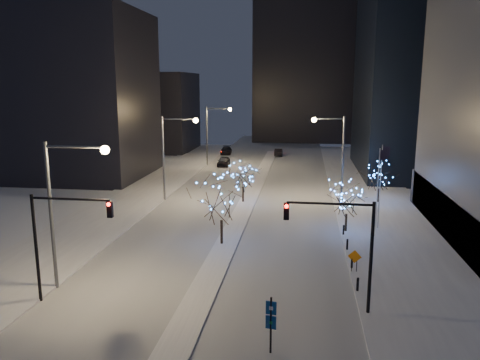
% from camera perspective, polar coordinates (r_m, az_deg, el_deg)
% --- Properties ---
extents(ground, '(160.00, 160.00, 0.00)m').
position_cam_1_polar(ground, '(29.80, -5.69, -15.61)').
color(ground, silver).
rests_on(ground, ground).
extents(road, '(20.00, 130.00, 0.02)m').
position_cam_1_polar(road, '(62.57, 1.78, -1.00)').
color(road, silver).
rests_on(road, ground).
extents(median, '(2.00, 80.00, 0.15)m').
position_cam_1_polar(median, '(57.72, 1.25, -2.00)').
color(median, silver).
rests_on(median, ground).
extents(east_sidewalk, '(10.00, 90.00, 0.15)m').
position_cam_1_polar(east_sidewalk, '(48.46, 17.80, -5.21)').
color(east_sidewalk, silver).
rests_on(east_sidewalk, ground).
extents(west_sidewalk, '(8.00, 90.00, 0.15)m').
position_cam_1_polar(west_sidewalk, '(51.89, -15.66, -3.99)').
color(west_sidewalk, silver).
rests_on(west_sidewalk, ground).
extents(filler_west_near, '(22.00, 18.00, 24.00)m').
position_cam_1_polar(filler_west_near, '(74.24, -20.06, 9.63)').
color(filler_west_near, black).
rests_on(filler_west_near, ground).
extents(filler_west_far, '(18.00, 16.00, 16.00)m').
position_cam_1_polar(filler_west_far, '(101.25, -10.94, 8.16)').
color(filler_west_far, black).
rests_on(filler_west_far, ground).
extents(horizon_block, '(24.00, 14.00, 42.00)m').
position_cam_1_polar(horizon_block, '(117.99, 7.91, 15.03)').
color(horizon_block, black).
rests_on(horizon_block, ground).
extents(street_lamp_w_near, '(4.40, 0.56, 10.00)m').
position_cam_1_polar(street_lamp_w_near, '(32.50, -20.59, -1.79)').
color(street_lamp_w_near, '#595E66').
rests_on(street_lamp_w_near, ground).
extents(street_lamp_w_mid, '(4.40, 0.56, 10.00)m').
position_cam_1_polar(street_lamp_w_mid, '(55.39, -8.33, 4.07)').
color(street_lamp_w_mid, '#595E66').
rests_on(street_lamp_w_mid, ground).
extents(street_lamp_w_far, '(4.40, 0.56, 10.00)m').
position_cam_1_polar(street_lamp_w_far, '(79.57, -3.32, 6.40)').
color(street_lamp_w_far, '#595E66').
rests_on(street_lamp_w_far, ground).
extents(street_lamp_east, '(3.90, 0.56, 10.00)m').
position_cam_1_polar(street_lamp_east, '(56.32, 11.55, 4.03)').
color(street_lamp_east, '#595E66').
rests_on(street_lamp_east, ground).
extents(traffic_signal_west, '(5.26, 0.43, 7.00)m').
position_cam_1_polar(traffic_signal_west, '(31.01, -21.30, -5.79)').
color(traffic_signal_west, black).
rests_on(traffic_signal_west, ground).
extents(traffic_signal_east, '(5.26, 0.43, 7.00)m').
position_cam_1_polar(traffic_signal_east, '(28.27, 12.65, -6.91)').
color(traffic_signal_east, black).
rests_on(traffic_signal_east, ground).
extents(flagpoles, '(1.35, 2.60, 8.00)m').
position_cam_1_polar(flagpoles, '(44.43, 16.69, -0.35)').
color(flagpoles, silver).
rests_on(flagpoles, east_sidewalk).
extents(bollards, '(0.16, 12.16, 0.90)m').
position_cam_1_polar(bollards, '(38.21, 13.20, -8.63)').
color(bollards, black).
rests_on(bollards, east_sidewalk).
extents(car_near, '(2.04, 4.74, 1.59)m').
position_cam_1_polar(car_near, '(79.67, -2.00, 2.29)').
color(car_near, black).
rests_on(car_near, ground).
extents(car_mid, '(1.50, 4.19, 1.38)m').
position_cam_1_polar(car_mid, '(91.68, 4.71, 3.40)').
color(car_mid, black).
rests_on(car_mid, ground).
extents(car_far, '(2.50, 5.22, 1.47)m').
position_cam_1_polar(car_far, '(93.58, -1.70, 3.63)').
color(car_far, black).
rests_on(car_far, ground).
extents(holiday_tree_median_near, '(5.25, 5.25, 6.21)m').
position_cam_1_polar(holiday_tree_median_near, '(39.60, -2.29, -2.31)').
color(holiday_tree_median_near, black).
rests_on(holiday_tree_median_near, median).
extents(holiday_tree_median_far, '(4.09, 4.09, 4.71)m').
position_cam_1_polar(holiday_tree_median_far, '(54.14, 0.37, 0.57)').
color(holiday_tree_median_far, black).
rests_on(holiday_tree_median_far, median).
extents(holiday_tree_plaza_near, '(3.82, 3.82, 4.74)m').
position_cam_1_polar(holiday_tree_plaza_near, '(44.35, 12.92, -2.31)').
color(holiday_tree_plaza_near, black).
rests_on(holiday_tree_plaza_near, east_sidewalk).
extents(holiday_tree_plaza_far, '(4.07, 4.07, 4.57)m').
position_cam_1_polar(holiday_tree_plaza_far, '(56.44, 16.67, 0.31)').
color(holiday_tree_plaza_far, black).
rests_on(holiday_tree_plaza_far, east_sidewalk).
extents(wayfinding_sign, '(0.55, 0.17, 3.09)m').
position_cam_1_polar(wayfinding_sign, '(24.79, 3.79, -16.58)').
color(wayfinding_sign, black).
rests_on(wayfinding_sign, ground).
extents(construction_sign, '(0.98, 0.25, 1.64)m').
position_cam_1_polar(construction_sign, '(35.54, 13.79, -9.29)').
color(construction_sign, black).
rests_on(construction_sign, east_sidewalk).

